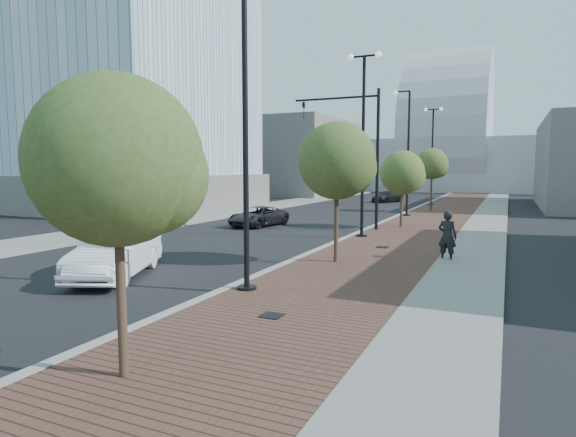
% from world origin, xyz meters
% --- Properties ---
extents(sidewalk, '(7.00, 140.00, 0.12)m').
position_xyz_m(sidewalk, '(3.50, 40.00, 0.06)').
color(sidewalk, '#4C2D23').
rests_on(sidewalk, ground).
extents(concrete_strip, '(2.40, 140.00, 0.13)m').
position_xyz_m(concrete_strip, '(6.20, 40.00, 0.07)').
color(concrete_strip, slate).
rests_on(concrete_strip, ground).
extents(curb, '(0.30, 140.00, 0.14)m').
position_xyz_m(curb, '(0.00, 40.00, 0.07)').
color(curb, gray).
rests_on(curb, ground).
extents(west_sidewalk, '(4.00, 140.00, 0.12)m').
position_xyz_m(west_sidewalk, '(-13.00, 40.00, 0.06)').
color(west_sidewalk, slate).
rests_on(west_sidewalk, ground).
extents(white_sedan, '(3.49, 5.15, 1.61)m').
position_xyz_m(white_sedan, '(-4.38, 10.04, 0.80)').
color(white_sedan, white).
rests_on(white_sedan, ground).
extents(dark_car_mid, '(2.72, 4.66, 1.22)m').
position_xyz_m(dark_car_mid, '(-6.74, 24.55, 0.61)').
color(dark_car_mid, black).
rests_on(dark_car_mid, ground).
extents(dark_car_far, '(3.15, 4.44, 1.19)m').
position_xyz_m(dark_car_far, '(-4.30, 49.03, 0.60)').
color(dark_car_far, black).
rests_on(dark_car_far, ground).
extents(pedestrian, '(0.82, 0.64, 2.00)m').
position_xyz_m(pedestrian, '(5.31, 17.27, 1.00)').
color(pedestrian, black).
rests_on(pedestrian, ground).
extents(streetlight_1, '(1.44, 0.56, 9.21)m').
position_xyz_m(streetlight_1, '(0.49, 10.00, 4.34)').
color(streetlight_1, black).
rests_on(streetlight_1, ground).
extents(streetlight_2, '(1.72, 0.56, 9.28)m').
position_xyz_m(streetlight_2, '(0.60, 22.00, 4.82)').
color(streetlight_2, black).
rests_on(streetlight_2, ground).
extents(streetlight_3, '(1.44, 0.56, 9.21)m').
position_xyz_m(streetlight_3, '(0.49, 34.00, 4.34)').
color(streetlight_3, black).
rests_on(streetlight_3, ground).
extents(streetlight_4, '(1.72, 0.56, 9.28)m').
position_xyz_m(streetlight_4, '(0.60, 46.00, 4.82)').
color(streetlight_4, black).
rests_on(streetlight_4, ground).
extents(traffic_mast, '(5.09, 0.20, 8.00)m').
position_xyz_m(traffic_mast, '(-0.30, 25.00, 4.98)').
color(traffic_mast, black).
rests_on(traffic_mast, ground).
extents(tree_0, '(2.80, 2.80, 5.12)m').
position_xyz_m(tree_0, '(1.65, 4.02, 3.71)').
color(tree_0, '#382619').
rests_on(tree_0, ground).
extents(tree_1, '(2.85, 2.85, 5.30)m').
position_xyz_m(tree_1, '(1.65, 15.02, 3.86)').
color(tree_1, '#382619').
rests_on(tree_1, ground).
extents(tree_2, '(2.64, 2.64, 4.65)m').
position_xyz_m(tree_2, '(1.65, 27.02, 3.32)').
color(tree_2, '#382619').
rests_on(tree_2, ground).
extents(tree_3, '(2.57, 2.56, 5.23)m').
position_xyz_m(tree_3, '(1.65, 39.02, 3.94)').
color(tree_3, '#382619').
rests_on(tree_3, ground).
extents(tower_podium, '(19.00, 19.00, 3.00)m').
position_xyz_m(tower_podium, '(-24.00, 32.00, 1.50)').
color(tower_podium, slate).
rests_on(tower_podium, ground).
extents(convention_center, '(50.00, 30.00, 50.00)m').
position_xyz_m(convention_center, '(-2.00, 85.00, 6.00)').
color(convention_center, '#9BA1A5').
rests_on(convention_center, ground).
extents(commercial_block_nw, '(14.00, 20.00, 10.00)m').
position_xyz_m(commercial_block_nw, '(-20.00, 60.00, 5.00)').
color(commercial_block_nw, '#67615D').
rests_on(commercial_block_nw, ground).
extents(utility_cover_1, '(0.50, 0.50, 0.02)m').
position_xyz_m(utility_cover_1, '(2.40, 8.00, 0.13)').
color(utility_cover_1, black).
rests_on(utility_cover_1, sidewalk).
extents(utility_cover_2, '(0.50, 0.50, 0.02)m').
position_xyz_m(utility_cover_2, '(2.40, 19.00, 0.13)').
color(utility_cover_2, black).
rests_on(utility_cover_2, sidewalk).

